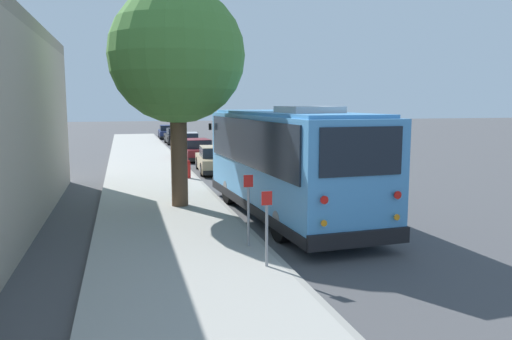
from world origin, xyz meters
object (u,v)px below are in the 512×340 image
(parked_sedan_tan, at_px, (216,160))
(sign_post_far, at_px, (248,210))
(parked_sedan_black, at_px, (177,136))
(parked_sedan_navy, at_px, (168,132))
(street_tree, at_px, (176,47))
(fire_hydrant, at_px, (188,169))
(parked_sedan_maroon, at_px, (196,150))
(shuttle_bus, at_px, (287,158))
(parked_sedan_silver, at_px, (187,142))
(sign_post_near, at_px, (267,228))

(parked_sedan_tan, distance_m, sign_post_far, 13.53)
(parked_sedan_black, bearing_deg, parked_sedan_navy, 0.52)
(parked_sedan_black, height_order, street_tree, street_tree)
(parked_sedan_tan, relative_size, parked_sedan_navy, 0.94)
(parked_sedan_tan, xyz_separation_m, fire_hydrant, (-2.59, 1.71, -0.05))
(street_tree, xyz_separation_m, fire_hydrant, (5.69, -1.01, -4.65))
(parked_sedan_black, distance_m, sign_post_far, 31.28)
(parked_sedan_tan, height_order, parked_sedan_maroon, parked_sedan_tan)
(parked_sedan_tan, bearing_deg, parked_sedan_maroon, 5.71)
(street_tree, bearing_deg, parked_sedan_black, -5.81)
(shuttle_bus, distance_m, parked_sedan_silver, 21.64)
(street_tree, xyz_separation_m, sign_post_near, (-6.66, -1.03, -4.25))
(sign_post_far, distance_m, fire_hydrant, 10.84)
(parked_sedan_silver, height_order, sign_post_far, sign_post_far)
(shuttle_bus, relative_size, parked_sedan_navy, 1.93)
(parked_sedan_maroon, bearing_deg, sign_post_near, 172.48)
(parked_sedan_navy, distance_m, fire_hydrant, 27.09)
(parked_sedan_maroon, distance_m, parked_sedan_black, 12.25)
(sign_post_near, bearing_deg, street_tree, 8.76)
(parked_sedan_silver, relative_size, sign_post_near, 2.84)
(shuttle_bus, relative_size, sign_post_far, 5.38)
(parked_sedan_navy, bearing_deg, fire_hydrant, 178.62)
(parked_sedan_black, relative_size, street_tree, 0.55)
(parked_sedan_tan, xyz_separation_m, parked_sedan_black, (17.82, 0.07, 0.01))
(parked_sedan_navy, height_order, street_tree, street_tree)
(parked_sedan_tan, bearing_deg, fire_hydrant, 150.27)
(shuttle_bus, xyz_separation_m, parked_sedan_tan, (10.30, 0.27, -1.20))
(parked_sedan_maroon, relative_size, street_tree, 0.57)
(shuttle_bus, relative_size, parked_sedan_black, 2.15)
(parked_sedan_silver, bearing_deg, parked_sedan_navy, 5.40)
(parked_sedan_tan, distance_m, sign_post_near, 15.04)
(parked_sedan_black, bearing_deg, sign_post_near, 176.44)
(parked_sedan_silver, distance_m, parked_sedan_navy, 13.15)
(street_tree, bearing_deg, parked_sedan_silver, -7.86)
(parked_sedan_navy, bearing_deg, parked_sedan_tan, -177.70)
(parked_sedan_maroon, relative_size, sign_post_near, 2.76)
(parked_sedan_navy, bearing_deg, parked_sedan_black, -176.97)
(fire_hydrant, bearing_deg, sign_post_near, -179.94)
(parked_sedan_black, height_order, fire_hydrant, parked_sedan_black)
(sign_post_near, xyz_separation_m, sign_post_far, (1.52, 0.00, 0.06))
(parked_sedan_silver, xyz_separation_m, parked_sedan_black, (6.51, 0.05, -0.00))
(parked_sedan_maroon, xyz_separation_m, fire_hydrant, (-8.16, 1.52, -0.04))
(shuttle_bus, relative_size, parked_sedan_silver, 2.04)
(shuttle_bus, bearing_deg, parked_sedan_maroon, -1.48)
(parked_sedan_navy, relative_size, sign_post_far, 2.78)
(parked_sedan_silver, distance_m, street_tree, 20.30)
(shuttle_bus, height_order, parked_sedan_tan, shuttle_bus)
(parked_sedan_navy, xyz_separation_m, fire_hydrant, (-27.05, 1.50, -0.04))
(parked_sedan_tan, xyz_separation_m, sign_post_far, (-13.42, 1.70, 0.41))
(parked_sedan_silver, relative_size, sign_post_far, 2.64)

